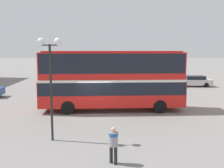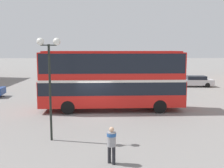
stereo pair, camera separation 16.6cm
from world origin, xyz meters
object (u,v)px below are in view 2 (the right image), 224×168
Objects in this scene: parked_car_kerb_near at (126,80)px; street_lamp_twin_globe at (49,62)px; pedestrian_foreground at (112,141)px; double_decker_bus at (112,77)px; parked_car_kerb_far at (195,81)px.

street_lamp_twin_globe reaches higher than parked_car_kerb_near.
street_lamp_twin_globe is at bearing -90.04° from parked_car_kerb_near.
double_decker_bus is at bearing -140.43° from pedestrian_foreground.
double_decker_bus is at bearing 63.50° from street_lamp_twin_globe.
street_lamp_twin_globe is (-3.17, 2.99, 3.20)m from pedestrian_foreground.
parked_car_kerb_far is at bearing -165.36° from pedestrian_foreground.
double_decker_bus is 2.55× the size of parked_car_kerb_near.
pedestrian_foreground is at bearing -92.69° from double_decker_bus.
pedestrian_foreground is 25.46m from parked_car_kerb_far.
double_decker_bus is 6.95× the size of pedestrian_foreground.
parked_car_kerb_near is at bearing -2.97° from parked_car_kerb_far.
pedestrian_foreground reaches higher than parked_car_kerb_far.
pedestrian_foreground is at bearing -43.34° from street_lamp_twin_globe.
pedestrian_foreground reaches higher than parked_car_kerb_near.
pedestrian_foreground is 0.34× the size of parked_car_kerb_far.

